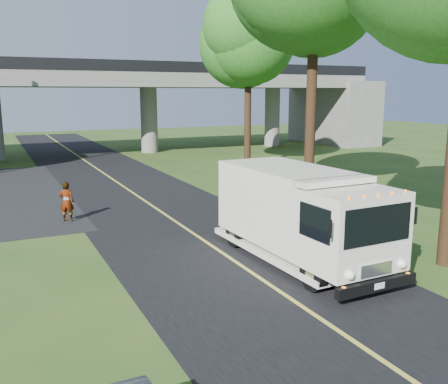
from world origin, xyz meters
TOP-DOWN VIEW (x-y plane):
  - ground at (0.00, 0.00)m, footprint 120.00×120.00m
  - road at (0.00, 10.00)m, footprint 7.00×90.00m
  - lane_line at (0.00, 10.00)m, footprint 0.12×90.00m
  - overpass at (0.00, 32.00)m, footprint 54.00×10.00m
  - tree_right_far at (9.21, 19.84)m, footprint 5.77×5.67m
  - step_van at (1.77, 3.07)m, footprint 2.65×6.67m
  - pedestrian at (-3.80, 10.95)m, footprint 0.68×0.58m

SIDE VIEW (x-z plane):
  - ground at x=0.00m, z-range 0.00..0.00m
  - road at x=0.00m, z-range 0.00..0.02m
  - lane_line at x=0.00m, z-range 0.03..0.03m
  - pedestrian at x=-3.80m, z-range 0.00..1.58m
  - step_van at x=1.77m, z-range 0.12..2.89m
  - overpass at x=0.00m, z-range 0.91..8.21m
  - tree_right_far at x=9.21m, z-range 2.81..13.80m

